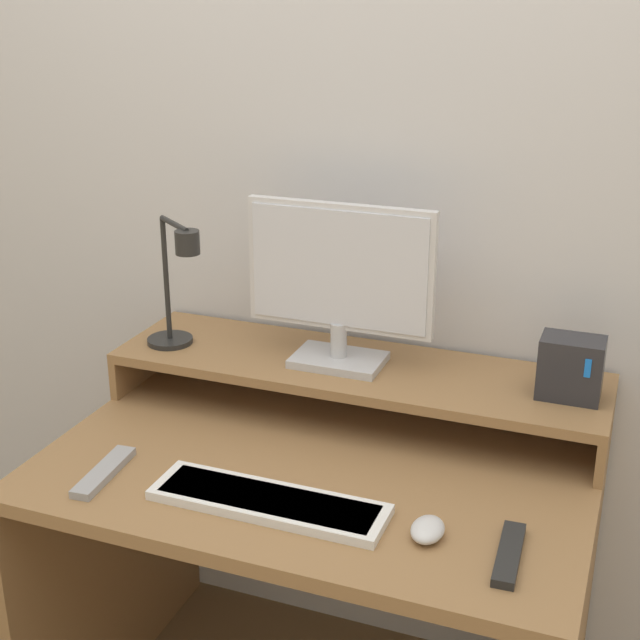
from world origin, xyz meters
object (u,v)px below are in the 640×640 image
object	(u,v)px
router_dock	(571,368)
keyboard	(268,501)
monitor	(339,281)
remote_control	(104,472)
mouse	(428,530)
remote_secondary	(509,554)
desk_lamp	(177,287)

from	to	relation	value
router_dock	keyboard	distance (m)	0.66
monitor	remote_control	distance (m)	0.62
mouse	remote_secondary	distance (m)	0.14
monitor	desk_lamp	size ratio (longest dim) A/B	1.36
router_dock	mouse	size ratio (longest dim) A/B	1.54
keyboard	remote_secondary	world-z (taller)	keyboard
desk_lamp	router_dock	distance (m)	0.86
mouse	remote_control	size ratio (longest dim) A/B	0.43
router_dock	monitor	bearing A→B (deg)	-179.09
desk_lamp	remote_secondary	world-z (taller)	desk_lamp
mouse	desk_lamp	bearing A→B (deg)	152.77
remote_secondary	remote_control	bearing A→B (deg)	-178.90
router_dock	remote_control	distance (m)	0.94
remote_control	keyboard	bearing A→B (deg)	2.58
desk_lamp	router_dock	size ratio (longest dim) A/B	2.40
router_dock	keyboard	bearing A→B (deg)	-138.19
keyboard	mouse	xyz separation A→B (m)	(0.30, 0.01, 0.01)
monitor	keyboard	distance (m)	0.51
remote_control	remote_secondary	world-z (taller)	same
desk_lamp	keyboard	bearing A→B (deg)	-43.39
mouse	router_dock	bearing A→B (deg)	66.66
monitor	keyboard	world-z (taller)	monitor
mouse	monitor	bearing A→B (deg)	127.33
keyboard	mouse	bearing A→B (deg)	1.85
keyboard	remote_control	xyz separation A→B (m)	(-0.34, -0.02, -0.00)
router_dock	keyboard	world-z (taller)	router_dock
keyboard	remote_secondary	size ratio (longest dim) A/B	2.52
router_dock	mouse	bearing A→B (deg)	-113.34
desk_lamp	mouse	distance (m)	0.79
router_dock	remote_control	bearing A→B (deg)	-151.69
monitor	router_dock	bearing A→B (deg)	0.91
remote_secondary	desk_lamp	bearing A→B (deg)	156.40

